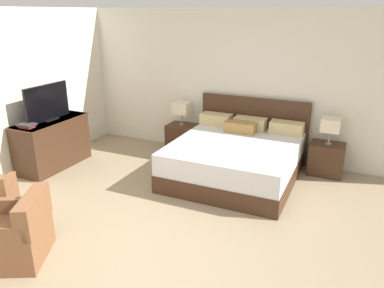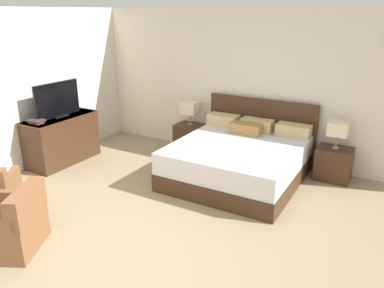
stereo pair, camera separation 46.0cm
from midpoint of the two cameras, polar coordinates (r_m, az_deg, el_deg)
The scene contains 13 objects.
ground_plane at distance 4.15m, azimuth -15.05°, elevation -19.51°, with size 11.77×11.77×0.00m, color #998466.
wall_back at distance 6.83m, azimuth 5.39°, elevation 8.94°, with size 7.24×0.06×2.64m, color silver.
wall_left at distance 6.76m, azimuth -27.46°, elevation 6.71°, with size 0.06×5.72×2.64m, color silver.
bed at distance 6.06m, azimuth 4.54°, elevation -2.13°, with size 1.96×2.05×1.13m.
nightstand_left at distance 7.23m, azimuth -3.32°, elevation 0.93°, with size 0.54×0.42×0.53m.
nightstand_right at distance 6.49m, azimuth 17.90°, elevation -2.24°, with size 0.54×0.42×0.53m.
table_lamp_left at distance 7.06m, azimuth -3.41°, elevation 5.45°, with size 0.30×0.30×0.44m.
table_lamp_right at distance 6.31m, azimuth 18.46°, elevation 2.73°, with size 0.30×0.30×0.44m.
dresser at distance 6.95m, azimuth -22.29°, elevation 0.16°, with size 0.57×1.32×0.84m.
tv at distance 6.77m, azimuth -23.02°, elevation 5.75°, with size 0.18×0.92×0.60m.
book_red_cover at distance 6.52m, azimuth -25.73°, elevation 2.37°, with size 0.21×0.15×0.03m, color #B7282D.
book_blue_cover at distance 6.51m, azimuth -25.77°, elevation 2.65°, with size 0.25×0.20×0.03m, color #383333.
armchair_companion at distance 4.66m, azimuth -27.97°, elevation -12.29°, with size 0.92×0.92×0.76m.
Camera 1 is at (2.01, -2.49, 2.57)m, focal length 35.00 mm.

